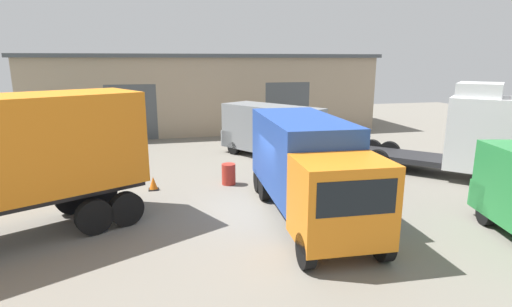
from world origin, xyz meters
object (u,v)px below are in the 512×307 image
(tractor_unit_white, at_px, (466,134))
(traffic_cone, at_px, (153,184))
(delivery_van_teal, at_px, (26,140))
(oil_drum, at_px, (229,174))
(delivery_van_grey, at_px, (269,129))
(box_truck_orange, at_px, (308,164))

(tractor_unit_white, distance_m, traffic_cone, 13.53)
(delivery_van_teal, xyz_separation_m, traffic_cone, (5.81, -4.54, -1.21))
(traffic_cone, bearing_deg, delivery_van_teal, 142.00)
(oil_drum, bearing_deg, tractor_unit_white, -8.09)
(delivery_van_teal, height_order, traffic_cone, delivery_van_teal)
(oil_drum, xyz_separation_m, traffic_cone, (-3.09, -0.02, -0.19))
(tractor_unit_white, height_order, delivery_van_teal, tractor_unit_white)
(delivery_van_grey, bearing_deg, traffic_cone, 91.95)
(box_truck_orange, height_order, traffic_cone, box_truck_orange)
(delivery_van_grey, relative_size, box_truck_orange, 0.80)
(delivery_van_grey, bearing_deg, delivery_van_teal, 55.35)
(tractor_unit_white, height_order, oil_drum, tractor_unit_white)
(tractor_unit_white, relative_size, oil_drum, 7.36)
(box_truck_orange, bearing_deg, tractor_unit_white, 110.74)
(delivery_van_teal, bearing_deg, box_truck_orange, 159.06)
(tractor_unit_white, distance_m, delivery_van_grey, 9.31)
(box_truck_orange, distance_m, oil_drum, 4.79)
(delivery_van_teal, distance_m, traffic_cone, 7.47)
(tractor_unit_white, relative_size, traffic_cone, 11.78)
(delivery_van_grey, xyz_separation_m, traffic_cone, (-6.05, -4.33, -1.25))
(tractor_unit_white, relative_size, box_truck_orange, 0.88)
(delivery_van_grey, height_order, box_truck_orange, box_truck_orange)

